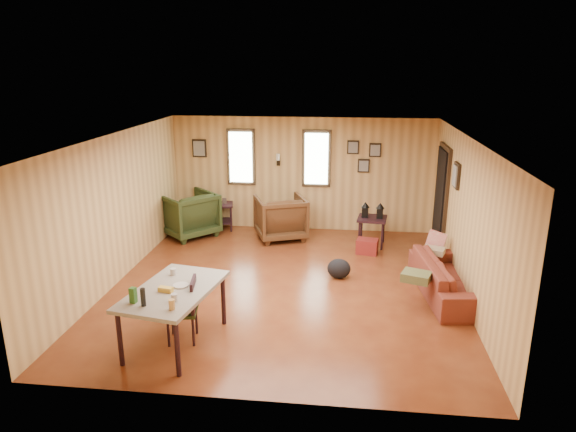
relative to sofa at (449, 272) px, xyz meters
name	(u,v)px	position (x,y,z in m)	size (l,w,h in m)	color
room	(298,209)	(-2.37, 0.36, 0.82)	(5.54, 6.04, 2.44)	brown
sofa	(449,272)	(0.00, 0.00, 0.00)	(1.96, 0.57, 0.77)	maroon
recliner_brown	(281,215)	(-2.91, 2.38, 0.10)	(0.95, 0.89, 0.97)	#4B2C16
recliner_green	(189,212)	(-4.82, 2.33, 0.12)	(0.99, 0.92, 1.01)	#293618
end_table	(220,212)	(-4.29, 2.82, 0.01)	(0.65, 0.61, 0.71)	black
side_table	(372,216)	(-1.08, 2.17, 0.21)	(0.61, 0.61, 0.88)	black
cooler	(367,246)	(-1.17, 1.69, -0.24)	(0.44, 0.35, 0.28)	maroon
backpack	(339,269)	(-1.68, 0.47, -0.22)	(0.45, 0.39, 0.34)	black
sofa_pillows	(426,260)	(-0.32, 0.17, 0.12)	(0.92, 1.73, 0.35)	#50532E
dining_table	(173,294)	(-3.71, -1.88, 0.31)	(1.14, 1.62, 0.98)	gray
dining_chair	(187,306)	(-3.59, -1.77, 0.09)	(0.44, 0.44, 0.85)	#293618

